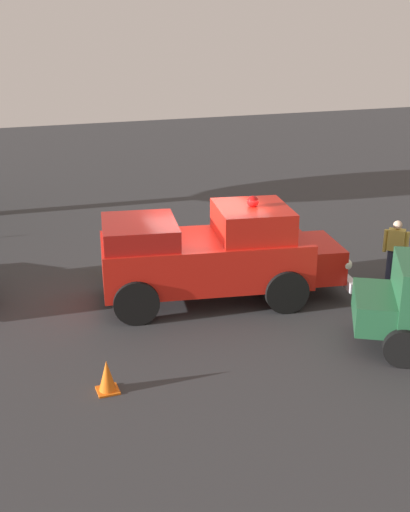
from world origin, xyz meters
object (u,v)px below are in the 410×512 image
Objects in this scene: spectator_standing at (395,247)px; traffic_cone at (107,377)px; lawn_chair_near_truck at (124,256)px; spectator_seated at (127,253)px; vintage_fire_truck at (215,254)px.

traffic_cone is at bearing -161.98° from spectator_standing.
lawn_chair_near_truck is 5.72m from traffic_cone.
spectator_standing is (6.46, -2.70, 0.27)m from spectator_seated.
spectator_standing is 2.64× the size of traffic_cone.
vintage_fire_truck is at bearing 43.73° from traffic_cone.
lawn_chair_near_truck reaches higher than traffic_cone.
vintage_fire_truck is at bearing -52.41° from spectator_seated.
spectator_standing reaches higher than spectator_seated.
spectator_standing is (6.54, -2.81, 0.37)m from lawn_chair_near_truck.
lawn_chair_near_truck is at bearing 73.19° from traffic_cone.
vintage_fire_truck reaches higher than spectator_seated.
lawn_chair_near_truck is at bearing 127.45° from vintage_fire_truck.
vintage_fire_truck is at bearing 173.35° from spectator_standing.
vintage_fire_truck reaches higher than lawn_chair_near_truck.
spectator_seated is (-1.64, 2.14, -0.50)m from vintage_fire_truck.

